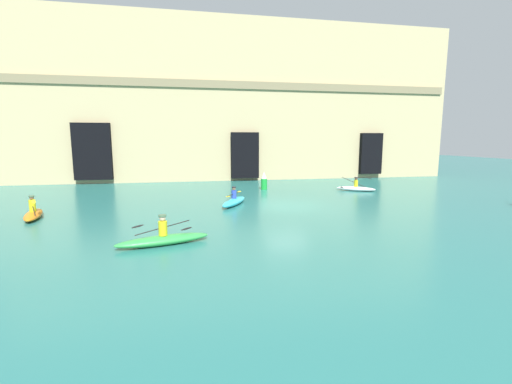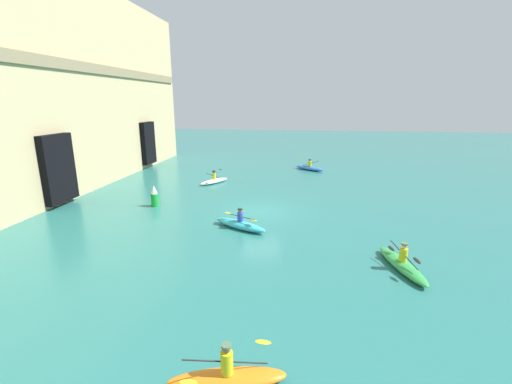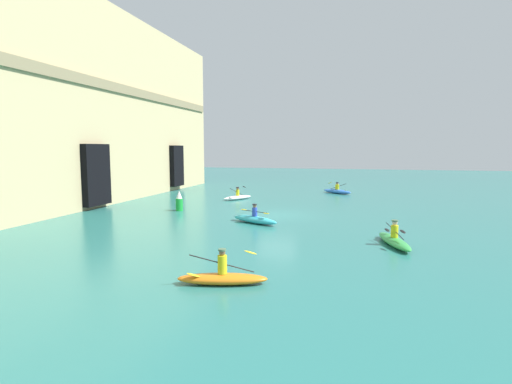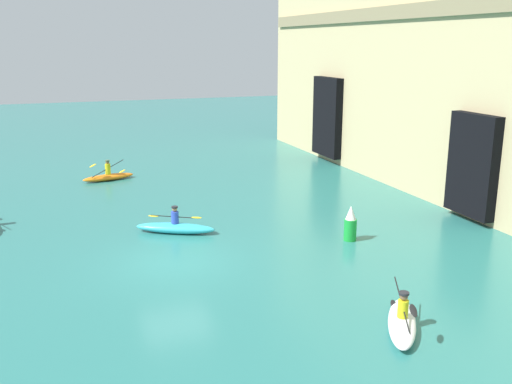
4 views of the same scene
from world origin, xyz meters
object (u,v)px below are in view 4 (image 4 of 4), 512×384
kayak_orange (108,176)px  marker_buoy (350,224)px  kayak_cyan (175,227)px  kayak_white (402,321)px

kayak_orange → marker_buoy: 15.67m
kayak_orange → kayak_cyan: size_ratio=0.93×
kayak_white → kayak_cyan: 10.79m
kayak_white → kayak_cyan: bearing=-125.0°
kayak_orange → kayak_white: kayak_orange is taller
kayak_white → kayak_cyan: size_ratio=0.89×
kayak_cyan → marker_buoy: (3.19, 6.24, 0.41)m
kayak_white → marker_buoy: marker_buoy is taller
marker_buoy → kayak_cyan: bearing=-117.1°
kayak_cyan → marker_buoy: size_ratio=2.30×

